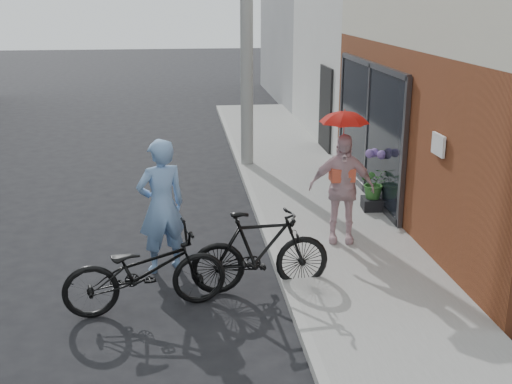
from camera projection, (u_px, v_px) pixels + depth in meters
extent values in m
plane|color=black|center=(215.00, 282.00, 8.90)|extent=(80.00, 80.00, 0.00)
cube|color=gray|center=(330.00, 223.00, 11.02)|extent=(2.20, 24.00, 0.12)
cube|color=#9E9E99|center=(263.00, 226.00, 10.88)|extent=(0.12, 24.00, 0.12)
cube|color=black|center=(369.00, 130.00, 12.18)|extent=(0.06, 3.80, 2.40)
cube|color=white|center=(438.00, 145.00, 8.91)|extent=(0.04, 0.40, 0.30)
cube|color=silver|center=(460.00, 7.00, 17.22)|extent=(8.00, 6.00, 7.00)
cube|color=gray|center=(381.00, 3.00, 23.86)|extent=(8.00, 8.00, 7.00)
cylinder|color=#9E9E99|center=(247.00, 10.00, 13.68)|extent=(0.28, 0.28, 7.00)
imported|color=#78A1D6|center=(161.00, 206.00, 9.02)|extent=(0.83, 0.69, 1.94)
imported|color=black|center=(145.00, 270.00, 7.97)|extent=(2.13, 1.07, 1.07)
imported|color=black|center=(260.00, 251.00, 8.50)|extent=(1.91, 0.68, 1.13)
imported|color=beige|center=(341.00, 188.00, 9.82)|extent=(1.06, 0.60, 1.71)
imported|color=red|center=(345.00, 113.00, 9.48)|extent=(0.71, 0.71, 0.62)
cube|color=black|center=(373.00, 204.00, 11.51)|extent=(0.43, 0.43, 0.21)
imported|color=#326A2A|center=(375.00, 183.00, 11.39)|extent=(0.52, 0.45, 0.58)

